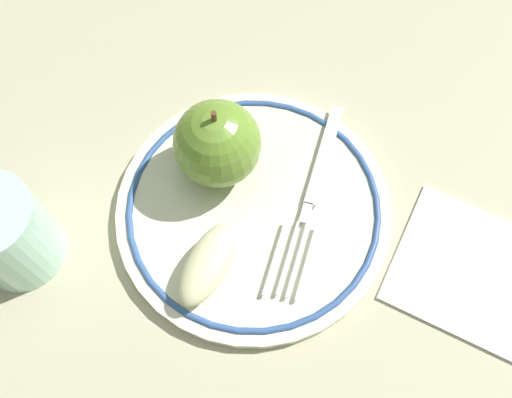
% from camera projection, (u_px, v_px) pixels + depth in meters
% --- Properties ---
extents(ground_plane, '(2.00, 2.00, 0.00)m').
position_uv_depth(ground_plane, '(239.00, 222.00, 0.51)').
color(ground_plane, '#B4B18C').
extents(plate, '(0.24, 0.24, 0.01)m').
position_uv_depth(plate, '(256.00, 212.00, 0.51)').
color(plate, beige).
rests_on(plate, ground_plane).
extents(apple_red_whole, '(0.08, 0.08, 0.09)m').
position_uv_depth(apple_red_whole, '(217.00, 144.00, 0.48)').
color(apple_red_whole, olive).
rests_on(apple_red_whole, plate).
extents(apple_slice_front, '(0.06, 0.08, 0.02)m').
position_uv_depth(apple_slice_front, '(208.00, 264.00, 0.47)').
color(apple_slice_front, beige).
rests_on(apple_slice_front, plate).
extents(fork, '(0.13, 0.17, 0.00)m').
position_uv_depth(fork, '(313.00, 188.00, 0.51)').
color(fork, silver).
rests_on(fork, plate).
extents(drinking_glass, '(0.07, 0.07, 0.09)m').
position_uv_depth(drinking_glass, '(5.00, 234.00, 0.46)').
color(drinking_glass, '#B9ECD4').
rests_on(drinking_glass, ground_plane).
extents(napkin_folded, '(0.18, 0.17, 0.01)m').
position_uv_depth(napkin_folded, '(481.00, 275.00, 0.49)').
color(napkin_folded, white).
rests_on(napkin_folded, ground_plane).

